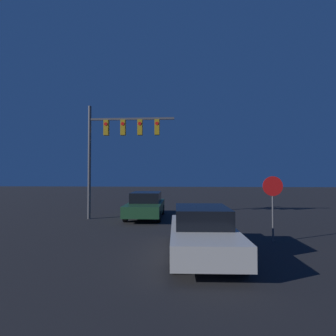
# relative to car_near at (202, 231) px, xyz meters

# --- Properties ---
(car_near) EXTENTS (2.17, 4.80, 1.52)m
(car_near) POSITION_rel_car_near_xyz_m (0.00, 0.00, 0.00)
(car_near) COLOR beige
(car_near) RESTS_ON ground_plane
(car_far) EXTENTS (2.11, 4.77, 1.52)m
(car_far) POSITION_rel_car_near_xyz_m (-2.89, 7.25, 0.00)
(car_far) COLOR #1E4728
(car_far) RESTS_ON ground_plane
(traffic_signal_mast) EXTENTS (5.11, 0.30, 6.67)m
(traffic_signal_mast) POSITION_rel_car_near_xyz_m (-4.59, 6.61, 3.90)
(traffic_signal_mast) COLOR #4C4C51
(traffic_signal_mast) RESTS_ON ground_plane
(stop_sign) EXTENTS (0.76, 0.07, 2.52)m
(stop_sign) POSITION_rel_car_near_xyz_m (2.82, 1.79, 1.01)
(stop_sign) COLOR #4C4C51
(stop_sign) RESTS_ON ground_plane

